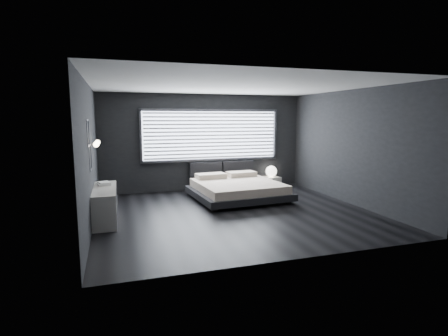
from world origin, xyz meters
name	(u,v)px	position (x,y,z in m)	size (l,w,h in m)	color
room	(236,151)	(0.00, 0.00, 1.40)	(6.04, 6.00, 2.80)	black
window	(212,135)	(0.20, 2.70, 1.61)	(4.14, 0.09, 1.52)	white
headboard	(222,170)	(0.50, 2.64, 0.57)	(1.96, 0.16, 0.52)	black
sconce_near	(96,144)	(-2.88, 0.05, 1.60)	(0.18, 0.11, 0.11)	silver
sconce_far	(97,142)	(-2.88, 0.65, 1.60)	(0.18, 0.11, 0.11)	silver
wall_art_upper	(88,133)	(-2.98, -0.55, 1.85)	(0.01, 0.48, 0.48)	#47474C
wall_art_lower	(90,158)	(-2.98, -0.30, 1.38)	(0.01, 0.48, 0.48)	#47474C
bed	(237,189)	(0.50, 1.27, 0.27)	(2.43, 2.34, 0.59)	black
nightstand	(270,182)	(2.00, 2.47, 0.16)	(0.54, 0.45, 0.32)	silver
orb_lamp	(271,171)	(2.04, 2.48, 0.49)	(0.34, 0.34, 0.34)	white
dresser	(105,204)	(-2.78, 0.27, 0.34)	(0.50, 1.71, 0.68)	silver
book_stack	(104,183)	(-2.79, 0.62, 0.71)	(0.32, 0.38, 0.07)	white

